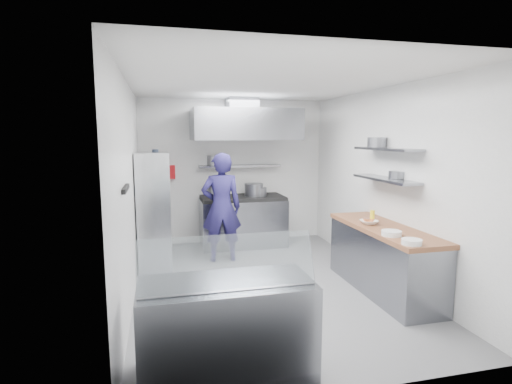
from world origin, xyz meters
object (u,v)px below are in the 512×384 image
object	(u,v)px
chef	(221,207)
wire_rack	(154,210)
display_case	(227,328)
gas_range	(243,222)

from	to	relation	value
chef	wire_rack	distance (m)	1.10
display_case	chef	bearing A→B (deg)	82.06
chef	wire_rack	size ratio (longest dim) A/B	0.99
wire_rack	display_case	world-z (taller)	wire_rack
gas_range	display_case	xyz separation A→B (m)	(-0.99, -4.10, -0.03)
wire_rack	display_case	distance (m)	3.28
gas_range	wire_rack	world-z (taller)	wire_rack
wire_rack	gas_range	bearing A→B (deg)	29.60
wire_rack	chef	bearing A→B (deg)	4.33
gas_range	chef	size ratio (longest dim) A/B	0.88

